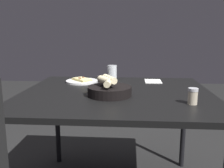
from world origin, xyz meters
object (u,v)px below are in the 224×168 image
at_px(pepper_shaker, 193,97).
at_px(dining_table, 116,101).
at_px(bread_basket, 109,90).
at_px(beer_glass, 112,74).
at_px(pizza_plate, 82,81).

bearing_deg(pepper_shaker, dining_table, 58.71).
bearing_deg(bread_basket, beer_glass, 2.40).
bearing_deg(pizza_plate, bread_basket, -148.42).
relative_size(pizza_plate, beer_glass, 2.06).
relative_size(bread_basket, pepper_shaker, 3.04).
xyz_separation_m(pizza_plate, bread_basket, (-0.38, -0.24, 0.03)).
distance_m(dining_table, beer_glass, 0.41).
xyz_separation_m(beer_glass, pepper_shaker, (-0.64, -0.46, -0.01)).
bearing_deg(pepper_shaker, beer_glass, 35.48).
bearing_deg(dining_table, bread_basket, 161.10).
height_order(beer_glass, pepper_shaker, beer_glass).
xyz_separation_m(dining_table, pizza_plate, (0.28, 0.27, 0.07)).
xyz_separation_m(pizza_plate, pepper_shaker, (-0.53, -0.67, 0.03)).
bearing_deg(beer_glass, pepper_shaker, -144.52).
distance_m(bread_basket, beer_glass, 0.50).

